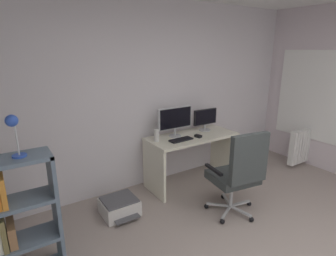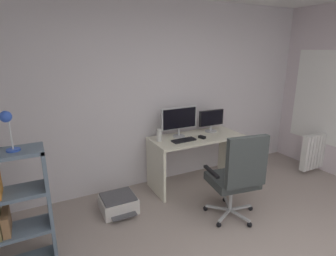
{
  "view_description": "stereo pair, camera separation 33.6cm",
  "coord_description": "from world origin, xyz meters",
  "px_view_note": "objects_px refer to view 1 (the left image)",
  "views": [
    {
      "loc": [
        -1.92,
        -0.64,
        1.97
      ],
      "look_at": [
        -0.16,
        2.07,
        1.04
      ],
      "focal_mm": 29.27,
      "sensor_mm": 36.0,
      "label": 1
    },
    {
      "loc": [
        -1.63,
        -0.81,
        1.97
      ],
      "look_at": [
        -0.16,
        2.07,
        1.04
      ],
      "focal_mm": 29.27,
      "sensor_mm": 36.0,
      "label": 2
    }
  ],
  "objects_px": {
    "monitor_secondary": "(205,118)",
    "desk_lamp": "(13,128)",
    "computer_mouse": "(198,136)",
    "printer": "(119,206)",
    "bookshelf": "(0,228)",
    "keyboard": "(181,140)",
    "monitor_main": "(175,119)",
    "desk": "(192,149)",
    "office_chair": "(239,172)",
    "radiator": "(304,145)",
    "desktop_speaker": "(157,135)"
  },
  "relations": [
    {
      "from": "desk",
      "to": "computer_mouse",
      "type": "xyz_separation_m",
      "value": [
        0.02,
        -0.11,
        0.22
      ]
    },
    {
      "from": "desk",
      "to": "bookshelf",
      "type": "bearing_deg",
      "value": -164.89
    },
    {
      "from": "desktop_speaker",
      "to": "desk_lamp",
      "type": "height_order",
      "value": "desk_lamp"
    },
    {
      "from": "computer_mouse",
      "to": "desktop_speaker",
      "type": "xyz_separation_m",
      "value": [
        -0.59,
        0.17,
        0.07
      ]
    },
    {
      "from": "monitor_main",
      "to": "monitor_secondary",
      "type": "bearing_deg",
      "value": 0.01
    },
    {
      "from": "monitor_secondary",
      "to": "computer_mouse",
      "type": "distance_m",
      "value": 0.41
    },
    {
      "from": "desk",
      "to": "monitor_secondary",
      "type": "bearing_deg",
      "value": 17.43
    },
    {
      "from": "desk_lamp",
      "to": "radiator",
      "type": "relative_size",
      "value": 0.48
    },
    {
      "from": "desktop_speaker",
      "to": "desk_lamp",
      "type": "bearing_deg",
      "value": -156.91
    },
    {
      "from": "desk",
      "to": "office_chair",
      "type": "relative_size",
      "value": 1.23
    },
    {
      "from": "computer_mouse",
      "to": "printer",
      "type": "xyz_separation_m",
      "value": [
        -1.28,
        -0.07,
        -0.67
      ]
    },
    {
      "from": "desk",
      "to": "monitor_main",
      "type": "xyz_separation_m",
      "value": [
        -0.24,
        0.1,
        0.47
      ]
    },
    {
      "from": "computer_mouse",
      "to": "office_chair",
      "type": "distance_m",
      "value": 0.91
    },
    {
      "from": "office_chair",
      "to": "printer",
      "type": "relative_size",
      "value": 2.32
    },
    {
      "from": "radiator",
      "to": "office_chair",
      "type": "bearing_deg",
      "value": -167.63
    },
    {
      "from": "printer",
      "to": "desk",
      "type": "bearing_deg",
      "value": 8.45
    },
    {
      "from": "office_chair",
      "to": "desk_lamp",
      "type": "distance_m",
      "value": 2.36
    },
    {
      "from": "desk",
      "to": "keyboard",
      "type": "distance_m",
      "value": 0.36
    },
    {
      "from": "monitor_main",
      "to": "radiator",
      "type": "height_order",
      "value": "monitor_main"
    },
    {
      "from": "monitor_main",
      "to": "desk",
      "type": "bearing_deg",
      "value": -23.47
    },
    {
      "from": "bookshelf",
      "to": "radiator",
      "type": "distance_m",
      "value": 4.55
    },
    {
      "from": "desktop_speaker",
      "to": "radiator",
      "type": "relative_size",
      "value": 0.24
    },
    {
      "from": "office_chair",
      "to": "computer_mouse",
      "type": "bearing_deg",
      "value": 83.34
    },
    {
      "from": "monitor_secondary",
      "to": "desk_lamp",
      "type": "distance_m",
      "value": 2.75
    },
    {
      "from": "keyboard",
      "to": "bookshelf",
      "type": "xyz_separation_m",
      "value": [
        -2.21,
        -0.58,
        -0.19
      ]
    },
    {
      "from": "monitor_main",
      "to": "office_chair",
      "type": "relative_size",
      "value": 0.51
    },
    {
      "from": "office_chair",
      "to": "printer",
      "type": "distance_m",
      "value": 1.51
    },
    {
      "from": "desktop_speaker",
      "to": "printer",
      "type": "distance_m",
      "value": 1.03
    },
    {
      "from": "monitor_main",
      "to": "bookshelf",
      "type": "xyz_separation_m",
      "value": [
        -2.25,
        -0.77,
        -0.43
      ]
    },
    {
      "from": "monitor_main",
      "to": "printer",
      "type": "bearing_deg",
      "value": -164.23
    },
    {
      "from": "keyboard",
      "to": "radiator",
      "type": "height_order",
      "value": "keyboard"
    },
    {
      "from": "bookshelf",
      "to": "computer_mouse",
      "type": "bearing_deg",
      "value": 12.56
    },
    {
      "from": "office_chair",
      "to": "bookshelf",
      "type": "xyz_separation_m",
      "value": [
        -2.4,
        0.33,
        -0.01
      ]
    },
    {
      "from": "keyboard",
      "to": "office_chair",
      "type": "height_order",
      "value": "office_chair"
    },
    {
      "from": "desk_lamp",
      "to": "desktop_speaker",
      "type": "bearing_deg",
      "value": 23.09
    },
    {
      "from": "computer_mouse",
      "to": "bookshelf",
      "type": "xyz_separation_m",
      "value": [
        -2.5,
        -0.56,
        -0.19
      ]
    },
    {
      "from": "office_chair",
      "to": "radiator",
      "type": "xyz_separation_m",
      "value": [
        2.15,
        0.47,
        -0.24
      ]
    },
    {
      "from": "bookshelf",
      "to": "desk_lamp",
      "type": "distance_m",
      "value": 0.84
    },
    {
      "from": "bookshelf",
      "to": "printer",
      "type": "distance_m",
      "value": 1.4
    },
    {
      "from": "desk",
      "to": "keyboard",
      "type": "height_order",
      "value": "keyboard"
    },
    {
      "from": "desk",
      "to": "radiator",
      "type": "height_order",
      "value": "desk"
    },
    {
      "from": "computer_mouse",
      "to": "printer",
      "type": "bearing_deg",
      "value": 168.49
    },
    {
      "from": "monitor_secondary",
      "to": "bookshelf",
      "type": "distance_m",
      "value": 2.94
    },
    {
      "from": "monitor_secondary",
      "to": "office_chair",
      "type": "relative_size",
      "value": 0.38
    },
    {
      "from": "keyboard",
      "to": "office_chair",
      "type": "bearing_deg",
      "value": -81.21
    },
    {
      "from": "office_chair",
      "to": "bookshelf",
      "type": "relative_size",
      "value": 0.95
    },
    {
      "from": "computer_mouse",
      "to": "bookshelf",
      "type": "height_order",
      "value": "bookshelf"
    },
    {
      "from": "computer_mouse",
      "to": "bookshelf",
      "type": "bearing_deg",
      "value": 177.73
    },
    {
      "from": "keyboard",
      "to": "bookshelf",
      "type": "distance_m",
      "value": 2.3
    },
    {
      "from": "desk",
      "to": "radiator",
      "type": "distance_m",
      "value": 2.14
    }
  ]
}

